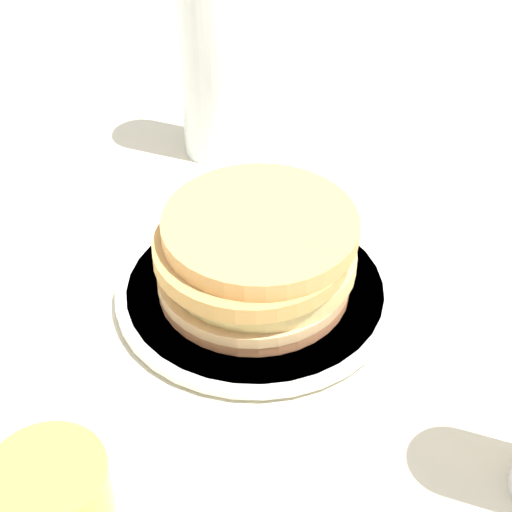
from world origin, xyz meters
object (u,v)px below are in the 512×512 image
(pancake_stack, at_px, (258,256))
(juice_glass, at_px, (54,502))
(water_bottle_far, at_px, (211,48))
(plate, at_px, (256,292))

(pancake_stack, relative_size, juice_glass, 2.29)
(pancake_stack, xyz_separation_m, juice_glass, (0.06, -0.25, -0.01))
(juice_glass, height_order, water_bottle_far, water_bottle_far)
(plate, xyz_separation_m, pancake_stack, (0.00, 0.00, 0.04))
(plate, distance_m, pancake_stack, 0.04)
(plate, height_order, water_bottle_far, water_bottle_far)
(plate, distance_m, juice_glass, 0.26)
(juice_glass, relative_size, water_bottle_far, 0.30)
(pancake_stack, bearing_deg, plate, -122.41)
(pancake_stack, distance_m, water_bottle_far, 0.25)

